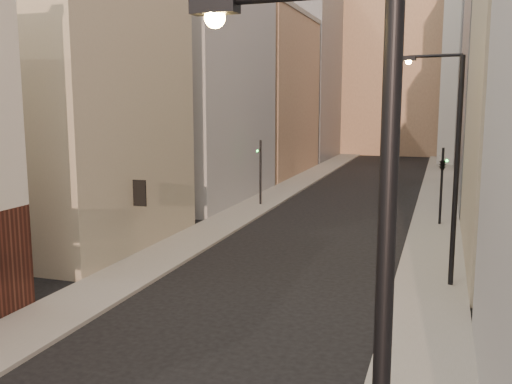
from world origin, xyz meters
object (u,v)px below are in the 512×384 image
at_px(white_tower, 478,15).
at_px(streetlamp_mid, 451,157).
at_px(streetlamp_near, 361,347).
at_px(clock_tower, 396,38).
at_px(traffic_light_left, 260,162).
at_px(traffic_light_right, 442,168).

height_order(white_tower, streetlamp_mid, white_tower).
bearing_deg(streetlamp_near, white_tower, 89.96).
xyz_separation_m(clock_tower, traffic_light_left, (-5.27, -51.81, -14.25)).
distance_m(clock_tower, traffic_light_right, 57.27).
bearing_deg(clock_tower, streetlamp_near, -85.37).
bearing_deg(streetlamp_near, clock_tower, 97.76).
bearing_deg(traffic_light_left, streetlamp_near, 100.18).
bearing_deg(streetlamp_near, traffic_light_right, 91.75).
xyz_separation_m(streetlamp_near, traffic_light_right, (0.76, 31.36, -1.40)).
relative_size(streetlamp_near, traffic_light_left, 1.79).
distance_m(white_tower, streetlamp_mid, 55.27).
distance_m(white_tower, traffic_light_right, 43.75).
relative_size(clock_tower, traffic_light_left, 8.98).
bearing_deg(clock_tower, traffic_light_right, -81.98).
xyz_separation_m(streetlamp_mid, traffic_light_left, (-13.33, 15.81, -2.18)).
relative_size(clock_tower, traffic_light_right, 8.98).
bearing_deg(traffic_light_left, traffic_light_right, 156.83).
xyz_separation_m(white_tower, traffic_light_left, (-16.27, -37.81, -15.22)).
xyz_separation_m(traffic_light_left, traffic_light_right, (13.02, -3.20, 0.34)).
height_order(white_tower, streetlamp_near, white_tower).
xyz_separation_m(streetlamp_mid, traffic_light_right, (-0.31, 12.61, -1.84)).
xyz_separation_m(clock_tower, streetlamp_mid, (8.07, -67.63, -12.07)).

